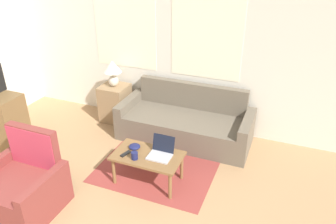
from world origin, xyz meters
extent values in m
cube|color=silver|center=(0.00, 3.71, 1.30)|extent=(6.47, 0.05, 2.60)
cube|color=white|center=(-0.77, 3.69, 1.55)|extent=(1.10, 0.01, 1.30)
cube|color=white|center=(0.60, 3.69, 1.55)|extent=(1.10, 0.01, 1.30)
cube|color=brown|center=(0.36, 2.64, 0.00)|extent=(1.57, 1.84, 0.01)
cube|color=#665B4C|center=(0.46, 3.21, 0.20)|extent=(1.77, 0.84, 0.40)
cube|color=#665B4C|center=(0.46, 3.57, 0.41)|extent=(1.77, 0.12, 0.82)
cube|color=#665B4C|center=(-0.50, 3.21, 0.28)|extent=(0.14, 0.84, 0.55)
cube|color=#665B4C|center=(1.41, 3.21, 0.28)|extent=(0.14, 0.84, 0.55)
cube|color=brown|center=(-0.78, 1.06, 0.21)|extent=(0.66, 0.76, 0.42)
cube|color=brown|center=(-0.78, 1.39, 0.46)|extent=(0.66, 0.10, 0.92)
cube|color=brown|center=(-0.40, 1.06, 0.27)|extent=(0.10, 0.76, 0.54)
cube|color=#B23347|center=(-0.78, 1.33, 0.57)|extent=(0.64, 0.01, 0.66)
cube|color=#937551|center=(-0.87, 3.39, 0.32)|extent=(0.44, 0.44, 0.64)
ellipsoid|color=beige|center=(-0.87, 3.39, 0.73)|extent=(0.17, 0.17, 0.19)
cylinder|color=tan|center=(-0.87, 3.39, 0.86)|extent=(0.02, 0.02, 0.06)
cone|color=white|center=(-0.87, 3.39, 0.99)|extent=(0.30, 0.30, 0.20)
cube|color=brown|center=(0.36, 2.06, 0.39)|extent=(0.87, 0.51, 0.03)
cylinder|color=brown|center=(-0.02, 1.86, 0.19)|extent=(0.04, 0.04, 0.38)
cylinder|color=brown|center=(0.75, 1.86, 0.19)|extent=(0.04, 0.04, 0.38)
cylinder|color=brown|center=(-0.02, 2.27, 0.19)|extent=(0.04, 0.04, 0.38)
cylinder|color=brown|center=(0.75, 2.27, 0.19)|extent=(0.04, 0.04, 0.38)
cube|color=#B7B7BC|center=(0.52, 2.07, 0.42)|extent=(0.29, 0.22, 0.02)
cube|color=black|center=(0.52, 2.20, 0.53)|extent=(0.29, 0.07, 0.21)
cylinder|color=#191E4C|center=(0.25, 1.93, 0.46)|extent=(0.08, 0.08, 0.10)
ellipsoid|color=#191E4C|center=(0.14, 2.14, 0.43)|extent=(0.15, 0.15, 0.05)
cube|color=black|center=(0.10, 1.97, 0.42)|extent=(0.09, 0.16, 0.02)
camera|label=1|loc=(1.87, -1.01, 2.78)|focal=35.00mm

